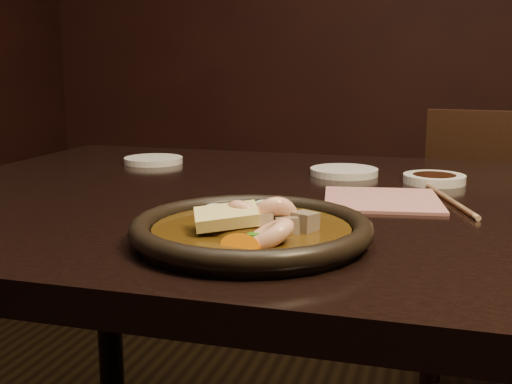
# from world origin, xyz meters

# --- Properties ---
(table) EXTENTS (1.60, 0.90, 0.75)m
(table) POSITION_xyz_m (0.00, 0.00, 0.67)
(table) COLOR black
(table) RESTS_ON floor
(chair) EXTENTS (0.42, 0.42, 0.84)m
(chair) POSITION_xyz_m (0.20, 0.70, 0.46)
(chair) COLOR black
(chair) RESTS_ON floor
(plate) EXTENTS (0.28, 0.28, 0.03)m
(plate) POSITION_xyz_m (-0.17, -0.26, 0.76)
(plate) COLOR black
(plate) RESTS_ON table
(stirfry) EXTENTS (0.14, 0.18, 0.06)m
(stirfry) POSITION_xyz_m (-0.16, -0.27, 0.77)
(stirfry) COLOR #3B270A
(stirfry) RESTS_ON plate
(soy_dish) EXTENTS (0.10, 0.10, 0.01)m
(soy_dish) POSITION_xyz_m (0.03, 0.17, 0.76)
(soy_dish) COLOR white
(soy_dish) RESTS_ON table
(saucer_left) EXTENTS (0.12, 0.12, 0.01)m
(saucer_left) POSITION_xyz_m (-0.52, 0.23, 0.76)
(saucer_left) COLOR white
(saucer_left) RESTS_ON table
(saucer_right) EXTENTS (0.12, 0.12, 0.01)m
(saucer_right) POSITION_xyz_m (-0.13, 0.20, 0.76)
(saucer_right) COLOR white
(saucer_right) RESTS_ON table
(chopsticks) EXTENTS (0.09, 0.26, 0.01)m
(chopsticks) POSITION_xyz_m (0.04, 0.04, 0.75)
(chopsticks) COLOR tan
(chopsticks) RESTS_ON table
(napkin) EXTENTS (0.19, 0.19, 0.00)m
(napkin) POSITION_xyz_m (-0.05, -0.00, 0.75)
(napkin) COLOR #B26F6D
(napkin) RESTS_ON table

